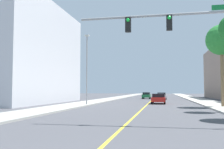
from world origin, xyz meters
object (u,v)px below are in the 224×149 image
object	(u,v)px
street_lamp	(87,66)
car_green	(147,95)
palm_far	(221,41)
car_red	(159,98)
car_gray	(162,96)
traffic_signal_mast	(202,36)

from	to	relation	value
street_lamp	car_green	distance (m)	26.89
street_lamp	palm_far	size ratio (longest dim) A/B	0.97
car_red	car_green	xyz separation A→B (m)	(-2.92, 19.90, 0.00)
car_gray	traffic_signal_mast	bearing A→B (deg)	-83.92
street_lamp	palm_far	bearing A→B (deg)	-3.30
car_gray	palm_far	bearing A→B (deg)	-70.22
street_lamp	palm_far	distance (m)	15.98
car_red	car_gray	bearing A→B (deg)	89.31
traffic_signal_mast	palm_far	size ratio (longest dim) A/B	1.10
traffic_signal_mast	car_green	distance (m)	42.84
street_lamp	car_green	world-z (taller)	street_lamp
traffic_signal_mast	street_lamp	bearing A→B (deg)	124.93
car_red	car_gray	world-z (taller)	car_gray
street_lamp	car_gray	distance (m)	22.78
palm_far	car_red	xyz separation A→B (m)	(-7.02, 6.92, -6.64)
street_lamp	traffic_signal_mast	bearing A→B (deg)	-55.07
car_red	car_green	world-z (taller)	car_green
street_lamp	car_red	xyz separation A→B (m)	(8.75, 6.01, -4.21)
street_lamp	car_gray	bearing A→B (deg)	65.95
car_gray	car_green	distance (m)	6.39
traffic_signal_mast	car_gray	bearing A→B (deg)	93.58
traffic_signal_mast	street_lamp	distance (m)	19.95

